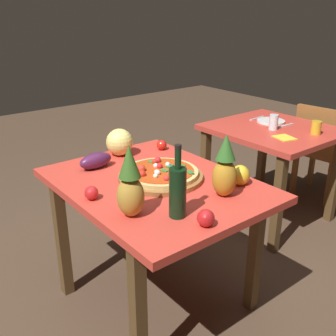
# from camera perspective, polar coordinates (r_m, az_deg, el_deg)

# --- Properties ---
(ground_plane) EXTENTS (10.00, 10.00, 0.00)m
(ground_plane) POSITION_cam_1_polar(r_m,az_deg,el_deg) (2.50, -1.62, -18.16)
(ground_plane) COLOR #4C3828
(display_table) EXTENTS (1.15, 0.88, 0.76)m
(display_table) POSITION_cam_1_polar(r_m,az_deg,el_deg) (2.13, -1.81, -4.38)
(display_table) COLOR #533A1F
(display_table) RESTS_ON ground_plane
(background_table) EXTENTS (0.90, 0.82, 0.76)m
(background_table) POSITION_cam_1_polar(r_m,az_deg,el_deg) (3.18, 14.72, 3.54)
(background_table) COLOR #533A1F
(background_table) RESTS_ON ground_plane
(dining_chair) EXTENTS (0.44, 0.44, 0.85)m
(dining_chair) POSITION_cam_1_polar(r_m,az_deg,el_deg) (3.72, 21.02, 2.81)
(dining_chair) COLOR #935E30
(dining_chair) RESTS_ON ground_plane
(pizza_board) EXTENTS (0.45, 0.45, 0.02)m
(pizza_board) POSITION_cam_1_polar(r_m,az_deg,el_deg) (2.12, -1.06, -1.26)
(pizza_board) COLOR #935E30
(pizza_board) RESTS_ON display_table
(pizza) EXTENTS (0.40, 0.40, 0.06)m
(pizza) POSITION_cam_1_polar(r_m,az_deg,el_deg) (2.11, -1.17, -0.58)
(pizza) COLOR tan
(pizza) RESTS_ON pizza_board
(wine_bottle) EXTENTS (0.08, 0.08, 0.33)m
(wine_bottle) POSITION_cam_1_polar(r_m,az_deg,el_deg) (1.70, 1.39, -3.27)
(wine_bottle) COLOR black
(wine_bottle) RESTS_ON display_table
(pineapple_left) EXTENTS (0.12, 0.12, 0.33)m
(pineapple_left) POSITION_cam_1_polar(r_m,az_deg,el_deg) (1.70, -5.44, -2.44)
(pineapple_left) COLOR #B48731
(pineapple_left) RESTS_ON display_table
(pineapple_right) EXTENTS (0.12, 0.12, 0.31)m
(pineapple_right) POSITION_cam_1_polar(r_m,az_deg,el_deg) (1.90, 8.16, -0.09)
(pineapple_right) COLOR #B98222
(pineapple_right) RESTS_ON display_table
(melon) EXTENTS (0.17, 0.17, 0.17)m
(melon) POSITION_cam_1_polar(r_m,az_deg,el_deg) (2.46, -6.95, 3.70)
(melon) COLOR #EBDE74
(melon) RESTS_ON display_table
(bell_pepper) EXTENTS (0.10, 0.10, 0.11)m
(bell_pepper) POSITION_cam_1_polar(r_m,az_deg,el_deg) (2.07, 10.29, -1.04)
(bell_pepper) COLOR gold
(bell_pepper) RESTS_ON display_table
(eggplant) EXTENTS (0.10, 0.21, 0.09)m
(eggplant) POSITION_cam_1_polar(r_m,az_deg,el_deg) (2.29, -10.32, 1.05)
(eggplant) COLOR #4F1F46
(eggplant) RESTS_ON display_table
(tomato_beside_pepper) EXTENTS (0.07, 0.07, 0.07)m
(tomato_beside_pepper) POSITION_cam_1_polar(r_m,az_deg,el_deg) (1.92, -10.92, -3.53)
(tomato_beside_pepper) COLOR red
(tomato_beside_pepper) RESTS_ON display_table
(tomato_near_board) EXTENTS (0.08, 0.08, 0.08)m
(tomato_near_board) POSITION_cam_1_polar(r_m,az_deg,el_deg) (1.67, 5.44, -7.15)
(tomato_near_board) COLOR red
(tomato_near_board) RESTS_ON display_table
(tomato_by_bottle) EXTENTS (0.06, 0.06, 0.06)m
(tomato_by_bottle) POSITION_cam_1_polar(r_m,az_deg,el_deg) (2.55, -0.92, 3.33)
(tomato_by_bottle) COLOR red
(tomato_by_bottle) RESTS_ON display_table
(drinking_glass_juice) EXTENTS (0.07, 0.07, 0.10)m
(drinking_glass_juice) POSITION_cam_1_polar(r_m,az_deg,el_deg) (3.06, 20.46, 5.44)
(drinking_glass_juice) COLOR gold
(drinking_glass_juice) RESTS_ON background_table
(drinking_glass_water) EXTENTS (0.07, 0.07, 0.11)m
(drinking_glass_water) POSITION_cam_1_polar(r_m,az_deg,el_deg) (3.08, 14.90, 6.37)
(drinking_glass_water) COLOR silver
(drinking_glass_water) RESTS_ON background_table
(dinner_plate) EXTENTS (0.22, 0.22, 0.02)m
(dinner_plate) POSITION_cam_1_polar(r_m,az_deg,el_deg) (3.29, 14.54, 6.51)
(dinner_plate) COLOR white
(dinner_plate) RESTS_ON background_table
(fork_utensil) EXTENTS (0.03, 0.18, 0.01)m
(fork_utensil) POSITION_cam_1_polar(r_m,az_deg,el_deg) (3.38, 12.66, 6.98)
(fork_utensil) COLOR silver
(fork_utensil) RESTS_ON background_table
(knife_utensil) EXTENTS (0.02, 0.18, 0.01)m
(knife_utensil) POSITION_cam_1_polar(r_m,az_deg,el_deg) (3.22, 16.50, 5.86)
(knife_utensil) COLOR silver
(knife_utensil) RESTS_ON background_table
(napkin_folded) EXTENTS (0.17, 0.15, 0.01)m
(napkin_folded) POSITION_cam_1_polar(r_m,az_deg,el_deg) (2.91, 16.35, 4.19)
(napkin_folded) COLOR yellow
(napkin_folded) RESTS_ON background_table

